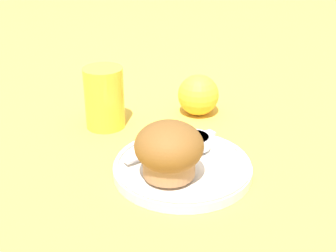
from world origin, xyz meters
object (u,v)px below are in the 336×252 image
Objects in this scene: muffin at (169,150)px; butter_knife at (171,146)px; juice_glass at (104,98)px; orange_fruit at (198,95)px.

muffin is 0.08m from butter_knife.
butter_knife is (0.01, 0.08, -0.04)m from muffin.
juice_glass reaches higher than muffin.
juice_glass is (-0.17, -0.03, 0.02)m from orange_fruit.
butter_knife is at bearing -51.36° from juice_glass.
muffin is at bearing -128.33° from butter_knife.
juice_glass is at bearing 99.48° from butter_knife.
butter_knife is 2.02× the size of orange_fruit.
muffin is 0.25m from orange_fruit.
muffin is 1.25× the size of orange_fruit.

